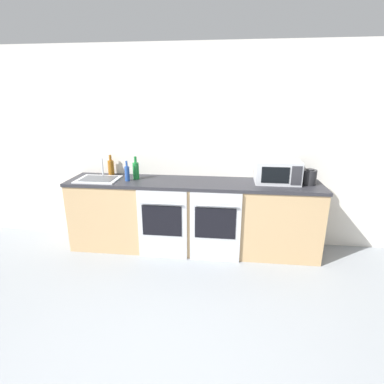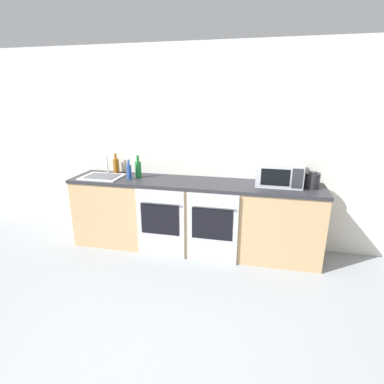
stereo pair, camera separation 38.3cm
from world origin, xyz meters
name	(u,v)px [view 1 (the left image)]	position (x,y,z in m)	size (l,w,h in m)	color
wall_back	(195,148)	(0.00, 2.49, 1.30)	(10.00, 0.06, 2.60)	silver
counter_back	(193,216)	(0.00, 2.17, 0.47)	(3.22, 0.62, 0.93)	tan
oven_left	(162,225)	(-0.34, 1.85, 0.45)	(0.61, 0.06, 0.89)	#B7BABF
oven_right	(215,228)	(0.31, 1.85, 0.45)	(0.61, 0.06, 0.89)	#B7BABF
microwave	(277,172)	(1.05, 2.23, 1.07)	(0.54, 0.35, 0.28)	#B7BABF
bottle_green	(136,170)	(-0.74, 2.21, 1.05)	(0.08, 0.08, 0.30)	#19722D
bottle_amber	(111,167)	(-1.15, 2.38, 1.04)	(0.08, 0.08, 0.27)	#8C5114
bottle_blue	(127,173)	(-0.83, 2.10, 1.03)	(0.06, 0.06, 0.26)	#234793
kettle	(309,177)	(1.43, 2.21, 1.03)	(0.17, 0.17, 0.19)	#232326
sink	(98,179)	(-1.22, 2.11, 0.95)	(0.52, 0.41, 0.25)	silver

